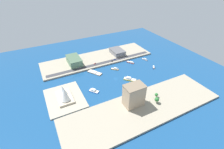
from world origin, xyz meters
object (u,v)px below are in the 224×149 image
warehouse_low_gray (117,52)px  suv_black (112,61)px  terminal_long_green (74,61)px  opera_landmark (64,94)px  pickup_red (95,64)px  hatchback_blue (115,59)px  traffic_light_waterfront (122,58)px  water_taxi_orange (115,69)px  barge_flat_brown (94,72)px  van_white (80,67)px  tugboat_red (131,62)px  apartment_midrise_tan (134,95)px  ferry_yellow_fast (130,79)px  catamaran_blue (94,91)px  patrol_launch_navy (154,67)px  yacht_sleek_gray (145,59)px

warehouse_low_gray → suv_black: bearing=134.6°
terminal_long_green → opera_landmark: bearing=155.7°
warehouse_low_gray → pickup_red: 66.98m
hatchback_blue → traffic_light_waterfront: 15.75m
terminal_long_green → hatchback_blue: terminal_long_green is taller
water_taxi_orange → barge_flat_brown: (7.19, 41.30, -0.31)m
water_taxi_orange → van_white: size_ratio=2.90×
barge_flat_brown → opera_landmark: (-48.95, 68.79, 9.63)m
tugboat_red → apartment_midrise_tan: bearing=149.0°
water_taxi_orange → pickup_red: bearing=40.7°
tugboat_red → water_taxi_orange: bearing=101.1°
terminal_long_green → van_white: bearing=-167.8°
ferry_yellow_fast → barge_flat_brown: bearing=43.2°
barge_flat_brown → catamaran_blue: bearing=157.1°
ferry_yellow_fast → opera_landmark: 117.44m
ferry_yellow_fast → catamaran_blue: bearing=90.5°
van_white → suv_black: (-4.96, -70.29, -0.04)m
patrol_launch_navy → warehouse_low_gray: warehouse_low_gray is taller
ferry_yellow_fast → warehouse_low_gray: (98.09, -27.78, 6.39)m
catamaran_blue → yacht_sleek_gray: bearing=-70.5°
pickup_red → opera_landmark: size_ratio=0.12×
warehouse_low_gray → apartment_midrise_tan: bearing=159.4°
ferry_yellow_fast → opera_landmark: (2.42, 117.08, 8.90)m
ferry_yellow_fast → traffic_light_waterfront: bearing=-18.3°
suv_black → patrol_launch_navy: bearing=-131.9°
pickup_red → traffic_light_waterfront: 59.31m
traffic_light_waterfront → catamaran_blue: bearing=126.6°
tugboat_red → pickup_red: size_ratio=3.51×
warehouse_low_gray → terminal_long_green: (0.61, 101.36, 1.84)m
water_taxi_orange → traffic_light_waterfront: bearing=-50.6°
patrol_launch_navy → hatchback_blue: (62.23, 56.91, 2.58)m
pickup_red → barge_flat_brown: bearing=154.9°
warehouse_low_gray → suv_black: warehouse_low_gray is taller
barge_flat_brown → van_white: 33.05m
patrol_launch_navy → terminal_long_green: 163.71m
terminal_long_green → van_white: 23.01m
water_taxi_orange → terminal_long_green: size_ratio=0.32×
yacht_sleek_gray → suv_black: size_ratio=3.07×
water_taxi_orange → yacht_sleek_gray: (4.89, -76.93, 0.10)m
patrol_launch_navy → catamaran_blue: 137.15m
terminal_long_green → apartment_midrise_tan: 162.12m
opera_landmark → patrol_launch_navy: bearing=-86.4°
warehouse_low_gray → terminal_long_green: terminal_long_green is taller
ferry_yellow_fast → traffic_light_waterfront: 72.29m
patrol_launch_navy → tugboat_red: patrol_launch_navy is taller
suv_black → opera_landmark: opera_landmark is taller
van_white → pickup_red: pickup_red is taller
ferry_yellow_fast → apartment_midrise_tan: bearing=151.8°
patrol_launch_navy → tugboat_red: bearing=38.7°
tugboat_red → yacht_sleek_gray: size_ratio=1.08×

